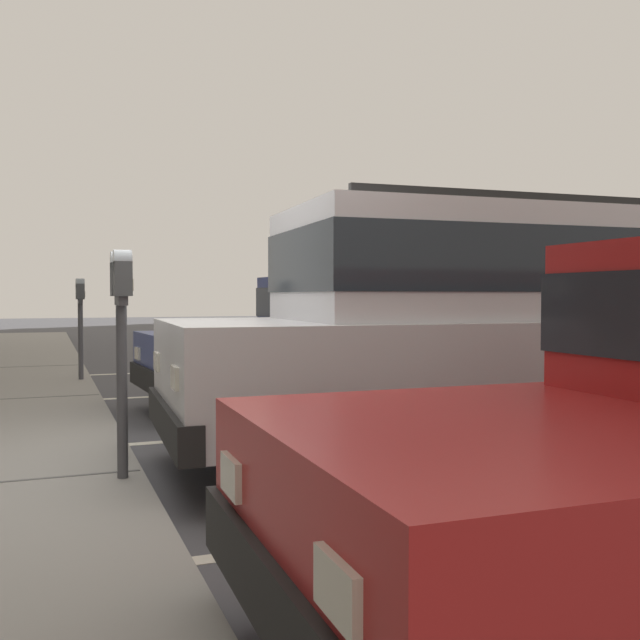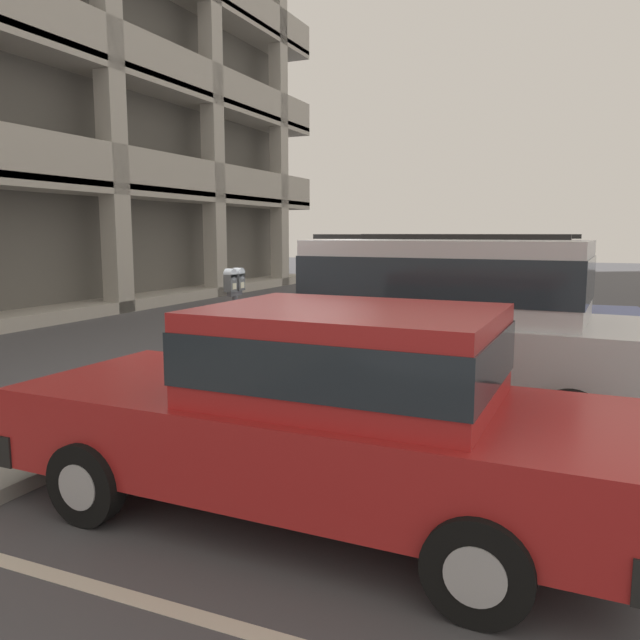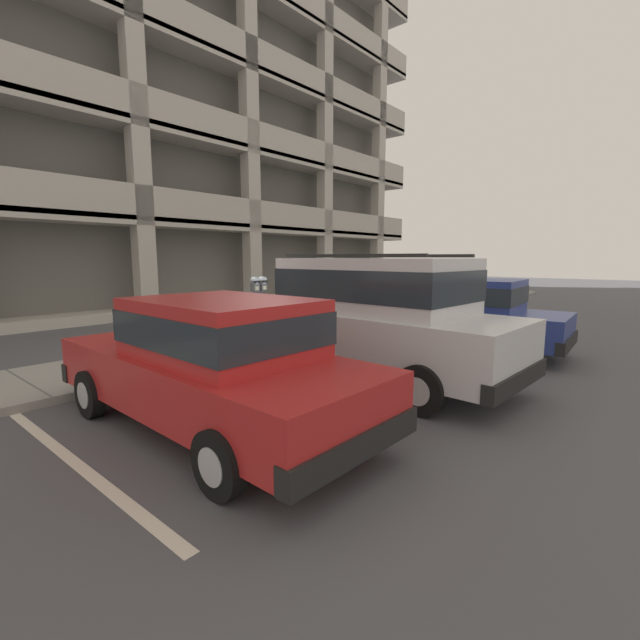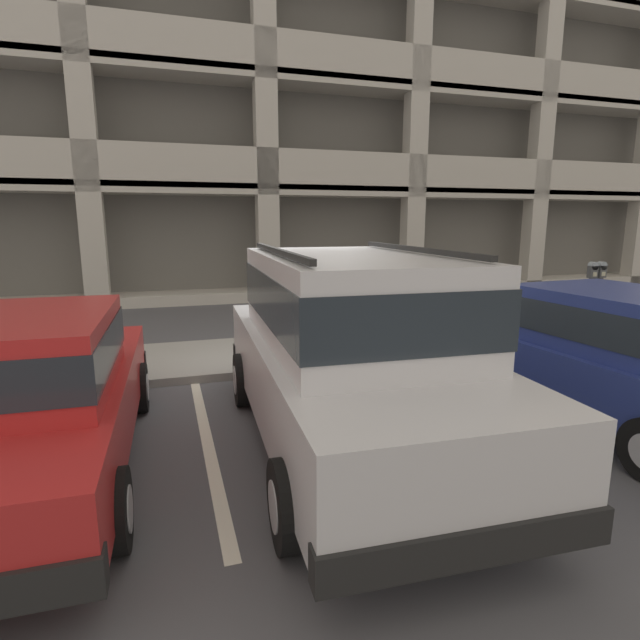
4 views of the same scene
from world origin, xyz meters
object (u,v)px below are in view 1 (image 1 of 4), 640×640
(silver_suv, at_px, (470,324))
(dark_hatchback, at_px, (341,337))
(parking_meter_far, at_px, (80,304))
(parking_meter_near, at_px, (121,309))

(silver_suv, bearing_deg, dark_hatchback, -0.60)
(parking_meter_far, bearing_deg, dark_hatchback, -134.40)
(parking_meter_near, bearing_deg, dark_hatchback, -42.57)
(silver_suv, relative_size, parking_meter_far, 3.38)
(dark_hatchback, bearing_deg, parking_meter_far, 41.82)
(dark_hatchback, xyz_separation_m, parking_meter_near, (-3.11, 2.86, 0.41))
(dark_hatchback, height_order, parking_meter_near, parking_meter_near)
(parking_meter_near, distance_m, parking_meter_far, 5.91)
(silver_suv, xyz_separation_m, parking_meter_far, (5.86, 2.68, 0.10))
(silver_suv, relative_size, dark_hatchback, 1.06)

